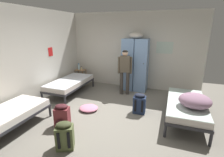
# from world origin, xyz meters

# --- Properties ---
(ground_plane) EXTENTS (7.97, 7.97, 0.00)m
(ground_plane) POSITION_xyz_m (0.00, 0.00, 0.00)
(ground_plane) COLOR slate
(room_backdrop) EXTENTS (4.90, 5.04, 2.77)m
(room_backdrop) POSITION_xyz_m (-1.22, 1.25, 1.38)
(room_backdrop) COLOR beige
(room_backdrop) RESTS_ON ground_plane
(locker_bank) EXTENTS (0.90, 0.55, 2.07)m
(locker_bank) POSITION_xyz_m (0.16, 2.21, 0.97)
(locker_bank) COLOR #7A9ECC
(locker_bank) RESTS_ON ground_plane
(shelf_unit) EXTENTS (0.38, 0.30, 0.57)m
(shelf_unit) POSITION_xyz_m (-2.09, 2.20, 0.35)
(shelf_unit) COLOR #99704C
(shelf_unit) RESTS_ON ground_plane
(bed_left_rear) EXTENTS (0.90, 1.90, 0.49)m
(bed_left_rear) POSITION_xyz_m (-1.84, 1.05, 0.38)
(bed_left_rear) COLOR #28282D
(bed_left_rear) RESTS_ON ground_plane
(bed_left_front) EXTENTS (0.90, 1.90, 0.49)m
(bed_left_front) POSITION_xyz_m (-1.84, -1.44, 0.38)
(bed_left_front) COLOR #28282D
(bed_left_front) RESTS_ON ground_plane
(bed_right) EXTENTS (0.90, 1.90, 0.49)m
(bed_right) POSITION_xyz_m (1.84, 0.51, 0.38)
(bed_right) COLOR #28282D
(bed_right) RESTS_ON ground_plane
(bedding_heap) EXTENTS (0.69, 0.66, 0.31)m
(bedding_heap) POSITION_xyz_m (1.98, 0.23, 0.64)
(bedding_heap) COLOR gray
(bedding_heap) RESTS_ON bed_right
(person_traveler) EXTENTS (0.47, 0.26, 1.52)m
(person_traveler) POSITION_xyz_m (-0.05, 1.63, 0.92)
(person_traveler) COLOR #3D3833
(person_traveler) RESTS_ON ground_plane
(water_bottle) EXTENTS (0.07, 0.07, 0.25)m
(water_bottle) POSITION_xyz_m (-2.17, 2.22, 0.68)
(water_bottle) COLOR #B2DBEA
(water_bottle) RESTS_ON shelf_unit
(lotion_bottle) EXTENTS (0.06, 0.06, 0.16)m
(lotion_bottle) POSITION_xyz_m (-2.02, 2.16, 0.64)
(lotion_bottle) COLOR beige
(lotion_bottle) RESTS_ON shelf_unit
(backpack_olive) EXTENTS (0.39, 0.41, 0.55)m
(backpack_olive) POSITION_xyz_m (-0.34, -1.40, 0.26)
(backpack_olive) COLOR #566038
(backpack_olive) RESTS_ON ground_plane
(backpack_maroon) EXTENTS (0.38, 0.39, 0.55)m
(backpack_maroon) POSITION_xyz_m (-0.83, -0.81, 0.26)
(backpack_maroon) COLOR maroon
(backpack_maroon) RESTS_ON ground_plane
(backpack_navy) EXTENTS (0.33, 0.35, 0.55)m
(backpack_navy) POSITION_xyz_m (0.70, 0.47, 0.26)
(backpack_navy) COLOR navy
(backpack_navy) RESTS_ON ground_plane
(clothes_pile_pink) EXTENTS (0.52, 0.49, 0.11)m
(clothes_pile_pink) POSITION_xyz_m (-0.65, 0.13, 0.06)
(clothes_pile_pink) COLOR pink
(clothes_pile_pink) RESTS_ON ground_plane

